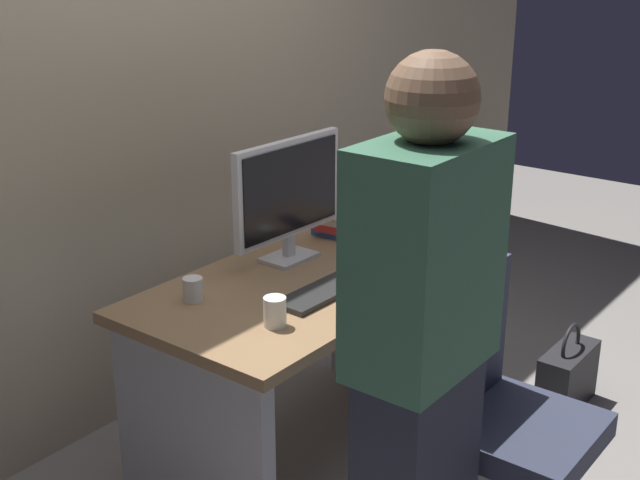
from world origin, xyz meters
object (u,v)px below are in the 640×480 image
keyboard (328,289)px  book_stack (339,224)px  desk (309,336)px  cell_phone (411,253)px  cup_near_keyboard (275,312)px  handbag (567,377)px  person_at_desk (420,369)px  monitor (289,194)px  office_chair (502,434)px  mouse (380,262)px  cup_by_monitor (193,289)px

keyboard → book_stack: size_ratio=2.01×
desk → cell_phone: (0.42, -0.17, 0.24)m
cup_near_keyboard → handbag: size_ratio=0.25×
person_at_desk → monitor: size_ratio=3.03×
desk → office_chair: 0.80m
cell_phone → person_at_desk: bearing=-164.7°
monitor → mouse: 0.42m
mouse → book_stack: 0.39m
cell_phone → handbag: 0.92m
monitor → keyboard: bearing=-117.7°
cell_phone → cup_near_keyboard: bearing=162.4°
office_chair → book_stack: (0.49, 0.99, 0.35)m
monitor → handbag: 1.44m
book_stack → handbag: size_ratio=0.56×
office_chair → keyboard: (-0.01, 0.66, 0.32)m
cup_near_keyboard → book_stack: size_ratio=0.45×
desk → monitor: (0.09, 0.16, 0.49)m
desk → cup_near_keyboard: (-0.38, -0.17, 0.28)m
office_chair → book_stack: bearing=63.6°
desk → cup_by_monitor: (-0.40, 0.17, 0.27)m
desk → person_at_desk: bearing=-123.7°
monitor → handbag: monitor is taller
person_at_desk → desk: bearing=56.3°
cell_phone → desk: bearing=140.6°
office_chair → cell_phone: 0.85m
monitor → cup_by_monitor: size_ratio=6.74×
person_at_desk → handbag: bearing=5.4°
person_at_desk → book_stack: person_at_desk is taller
office_chair → monitor: (0.15, 0.96, 0.56)m
office_chair → book_stack: office_chair is taller
office_chair → mouse: (0.29, 0.66, 0.32)m
mouse → book_stack: (0.20, 0.33, 0.03)m
desk → office_chair: (-0.06, -0.80, -0.07)m
cup_near_keyboard → cell_phone: bearing=0.1°
cell_phone → mouse: bearing=155.5°
person_at_desk → cell_phone: size_ratio=11.38×
monitor → book_stack: monitor is taller
office_chair → desk: bearing=86.0°
monitor → cell_phone: 0.53m
person_at_desk → book_stack: bearing=45.2°
monitor → keyboard: 0.42m
person_at_desk → mouse: 0.98m
monitor → handbag: (0.85, -0.79, -0.85)m
desk → person_at_desk: person_at_desk is taller
cup_by_monitor → book_stack: size_ratio=0.38×
mouse → handbag: bearing=-34.6°
mouse → desk: bearing=148.6°
desk → cell_phone: bearing=-21.7°
keyboard → handbag: bearing=-24.7°
cup_near_keyboard → person_at_desk: bearing=-102.6°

